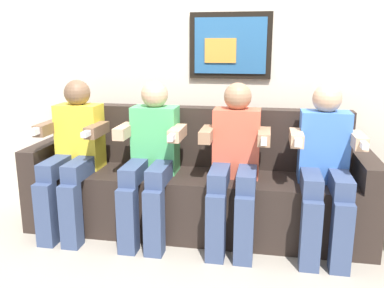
{
  "coord_description": "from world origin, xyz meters",
  "views": [
    {
      "loc": [
        0.49,
        -2.53,
        1.36
      ],
      "look_at": [
        0.0,
        0.15,
        0.7
      ],
      "focal_mm": 38.52,
      "sensor_mm": 36.0,
      "label": 1
    }
  ],
  "objects_px": {
    "person_leftmost": "(73,151)",
    "person_left_center": "(151,155)",
    "person_right_center": "(235,159)",
    "person_rightmost": "(325,164)",
    "couch": "(196,189)"
  },
  "relations": [
    {
      "from": "couch",
      "to": "person_left_center",
      "type": "bearing_deg",
      "value": -150.05
    },
    {
      "from": "person_right_center",
      "to": "couch",
      "type": "bearing_deg",
      "value": 150.13
    },
    {
      "from": "couch",
      "to": "person_right_center",
      "type": "bearing_deg",
      "value": -29.87
    },
    {
      "from": "person_leftmost",
      "to": "person_right_center",
      "type": "relative_size",
      "value": 1.0
    },
    {
      "from": "person_leftmost",
      "to": "person_left_center",
      "type": "xyz_separation_m",
      "value": [
        0.59,
        0.0,
        -0.0
      ]
    },
    {
      "from": "couch",
      "to": "person_leftmost",
      "type": "relative_size",
      "value": 2.24
    },
    {
      "from": "person_left_center",
      "to": "person_rightmost",
      "type": "height_order",
      "value": "same"
    },
    {
      "from": "couch",
      "to": "person_leftmost",
      "type": "distance_m",
      "value": 0.94
    },
    {
      "from": "person_right_center",
      "to": "person_rightmost",
      "type": "height_order",
      "value": "same"
    },
    {
      "from": "couch",
      "to": "person_right_center",
      "type": "height_order",
      "value": "person_right_center"
    },
    {
      "from": "couch",
      "to": "person_leftmost",
      "type": "height_order",
      "value": "person_leftmost"
    },
    {
      "from": "person_right_center",
      "to": "person_rightmost",
      "type": "xyz_separation_m",
      "value": [
        0.59,
        -0.0,
        0.0
      ]
    },
    {
      "from": "person_left_center",
      "to": "person_right_center",
      "type": "relative_size",
      "value": 1.0
    },
    {
      "from": "person_rightmost",
      "to": "person_right_center",
      "type": "bearing_deg",
      "value": 179.95
    },
    {
      "from": "person_right_center",
      "to": "person_rightmost",
      "type": "bearing_deg",
      "value": -0.05
    }
  ]
}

